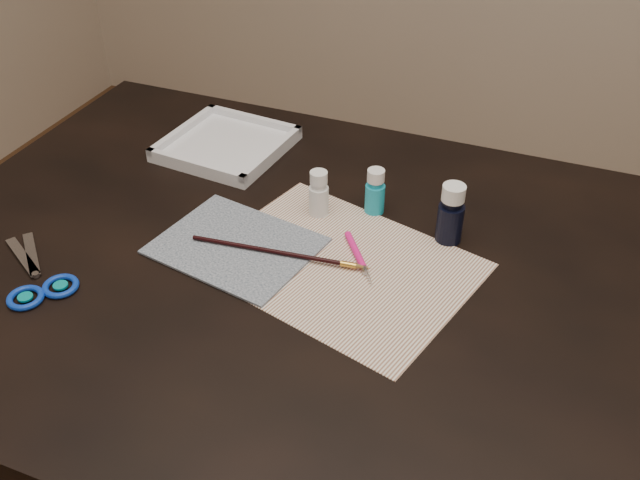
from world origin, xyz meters
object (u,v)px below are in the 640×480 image
at_px(paper, 339,265).
at_px(paint_bottle_white, 319,193).
at_px(paint_bottle_cyan, 375,191).
at_px(paint_bottle_navy, 451,214).
at_px(scissors, 27,269).
at_px(canvas, 236,246).
at_px(palette_tray, 226,144).

distance_m(paper, paint_bottle_white, 0.14).
bearing_deg(paint_bottle_white, paint_bottle_cyan, 25.80).
relative_size(paint_bottle_white, paint_bottle_navy, 0.80).
bearing_deg(scissors, paint_bottle_navy, -120.69).
relative_size(canvas, scissors, 1.16).
bearing_deg(paint_bottle_white, canvas, -122.51).
xyz_separation_m(paint_bottle_white, paint_bottle_navy, (0.21, 0.01, 0.01)).
height_order(paper, canvas, canvas).
relative_size(canvas, paint_bottle_navy, 2.35).
bearing_deg(paint_bottle_navy, scissors, -150.92).
height_order(paint_bottle_cyan, palette_tray, paint_bottle_cyan).
relative_size(canvas, paint_bottle_white, 2.94).
bearing_deg(canvas, paint_bottle_navy, 25.24).
distance_m(canvas, scissors, 0.31).
xyz_separation_m(canvas, paint_bottle_white, (0.08, 0.13, 0.04)).
bearing_deg(paint_bottle_navy, paper, -137.44).
height_order(canvas, paint_bottle_navy, paint_bottle_navy).
bearing_deg(canvas, paint_bottle_white, 57.49).
bearing_deg(paint_bottle_navy, palette_tray, 164.75).
xyz_separation_m(paper, scissors, (-0.42, -0.18, 0.00)).
bearing_deg(canvas, scissors, -146.79).
height_order(paper, palette_tray, palette_tray).
relative_size(paint_bottle_navy, palette_tray, 0.47).
distance_m(canvas, paint_bottle_cyan, 0.24).
relative_size(canvas, paint_bottle_cyan, 2.95).
xyz_separation_m(paint_bottle_cyan, scissors, (-0.42, -0.34, -0.03)).
relative_size(paint_bottle_white, palette_tray, 0.38).
bearing_deg(paint_bottle_cyan, paper, -91.16).
height_order(scissors, palette_tray, palette_tray).
distance_m(paint_bottle_white, paint_bottle_cyan, 0.09).
bearing_deg(paint_bottle_cyan, paint_bottle_white, -154.20).
height_order(paint_bottle_navy, palette_tray, paint_bottle_navy).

